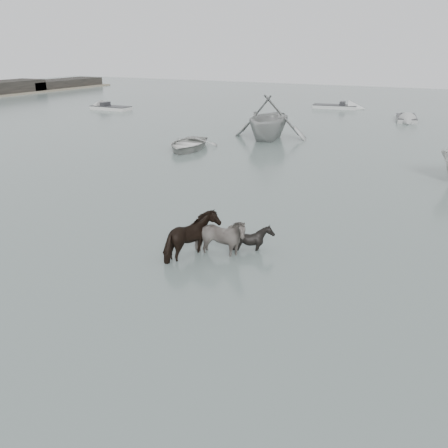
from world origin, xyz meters
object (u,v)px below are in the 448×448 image
(pony_dark, at_px, (193,232))
(pony_pinto, at_px, (219,233))
(rowboat_lead, at_px, (188,142))
(pony_black, at_px, (253,232))

(pony_dark, bearing_deg, pony_pinto, -67.20)
(pony_pinto, distance_m, rowboat_lead, 17.30)
(pony_pinto, relative_size, pony_black, 1.52)
(rowboat_lead, bearing_deg, pony_pinto, -66.81)
(pony_pinto, bearing_deg, rowboat_lead, 25.82)
(pony_dark, distance_m, pony_black, 2.04)
(pony_pinto, bearing_deg, pony_dark, 114.46)
(pony_pinto, relative_size, rowboat_lead, 0.42)
(rowboat_lead, bearing_deg, pony_dark, -69.61)
(pony_black, relative_size, rowboat_lead, 0.28)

